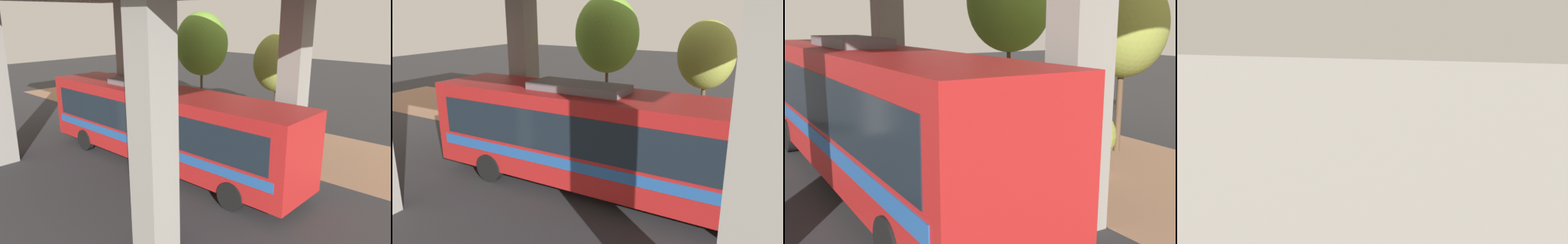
% 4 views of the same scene
% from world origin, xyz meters
% --- Properties ---
extents(ground_plane, '(80.00, 80.00, 0.00)m').
position_xyz_m(ground_plane, '(0.00, 0.00, 0.00)').
color(ground_plane, '#2D2D30').
rests_on(ground_plane, ground).
extents(sidewalk_strip, '(6.00, 40.00, 0.02)m').
position_xyz_m(sidewalk_strip, '(-3.00, 0.00, 0.01)').
color(sidewalk_strip, '#936B51').
rests_on(sidewalk_strip, ground).
extents(bus, '(2.64, 12.87, 3.54)m').
position_xyz_m(bus, '(3.06, 0.50, 1.92)').
color(bus, '#B21E1E').
rests_on(bus, ground).
extents(fire_hydrant, '(0.41, 0.20, 0.95)m').
position_xyz_m(fire_hydrant, '(-0.41, -3.04, 0.48)').
color(fire_hydrant, gold).
rests_on(fire_hydrant, ground).
extents(planter_front, '(1.41, 1.41, 1.78)m').
position_xyz_m(planter_front, '(-1.50, -5.23, 0.89)').
color(planter_front, gray).
rests_on(planter_front, ground).
extents(planter_middle, '(1.42, 1.42, 1.67)m').
position_xyz_m(planter_middle, '(-0.97, 0.62, 0.79)').
color(planter_middle, gray).
rests_on(planter_middle, ground).
extents(planter_back, '(1.49, 1.49, 1.72)m').
position_xyz_m(planter_back, '(-2.23, 2.40, 0.82)').
color(planter_back, gray).
rests_on(planter_back, ground).
extents(street_tree_near, '(2.56, 2.56, 5.35)m').
position_xyz_m(street_tree_near, '(-4.33, 1.46, 3.81)').
color(street_tree_near, brown).
rests_on(street_tree_near, ground).
extents(street_tree_far, '(3.03, 3.03, 6.45)m').
position_xyz_m(street_tree_far, '(-3.32, -2.99, 4.62)').
color(street_tree_far, brown).
rests_on(street_tree_far, ground).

